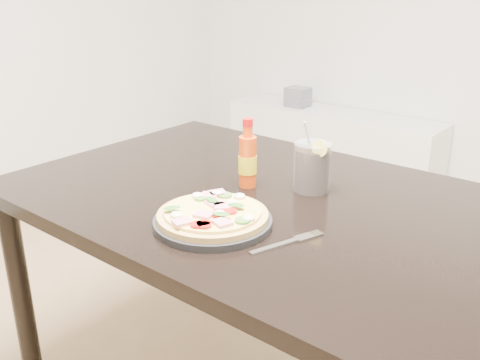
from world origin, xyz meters
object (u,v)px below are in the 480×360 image
Objects in this scene: hot_sauce_bottle at (248,160)px; dining_table at (268,225)px; plate at (213,222)px; fork at (289,242)px; media_console at (330,149)px; cola_cup at (312,168)px; pizza at (213,213)px.

dining_table is at bearing -13.94° from hot_sauce_bottle.
hot_sauce_bottle is at bearing 110.44° from plate.
plate is at bearing -150.44° from fork.
hot_sauce_bottle reaches higher than fork.
hot_sauce_bottle is 2.09m from media_console.
plate is 1.45× the size of cola_cup.
hot_sauce_bottle is at bearing 162.04° from fork.
cola_cup is at bearing 79.88° from plate.
hot_sauce_bottle is 0.36m from fork.
plate is 0.34m from cola_cup.
media_console is (-0.93, 1.77, -0.56)m from cola_cup.
fork is 0.13× the size of media_console.
fork is at bearing -62.83° from media_console.
plate is 0.19m from fork.
hot_sauce_bottle is (-0.09, 0.24, 0.05)m from pizza.
cola_cup reaches higher than pizza.
media_console is (-0.87, 2.10, -0.51)m from plate.
pizza is (-0.00, 0.00, 0.02)m from plate.
dining_table is at bearing -65.19° from media_console.
plate is at bearing -67.49° from media_console.
dining_table is at bearing 90.76° from plate.
plate is 1.07× the size of pizza.
dining_table is 0.19m from cola_cup.
cola_cup is (0.06, 0.33, 0.03)m from pizza.
pizza is 1.35× the size of hot_sauce_bottle.
dining_table is 5.09× the size of plate.
cola_cup is at bearing 29.82° from hot_sauce_bottle.
media_console is at bearing 136.00° from fork.
pizza is at bearing -69.52° from hot_sauce_bottle.
media_console is at bearing 112.52° from pizza.
fork is at bearing -44.38° from dining_table.
pizza is at bearing -100.22° from cola_cup.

